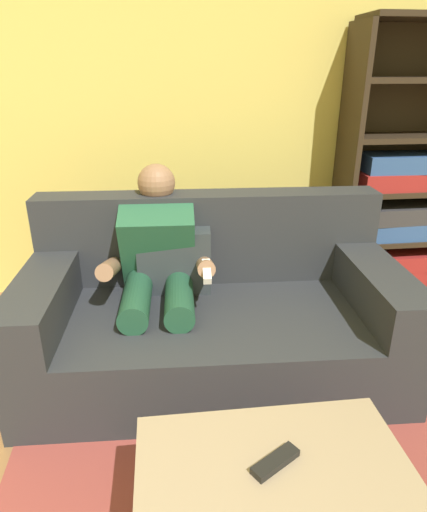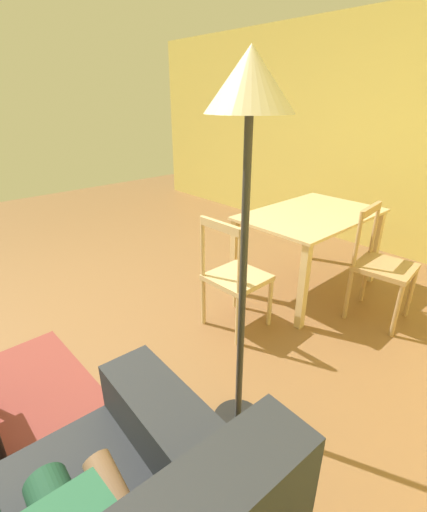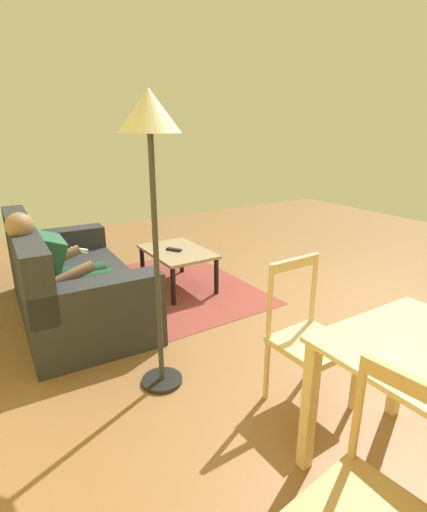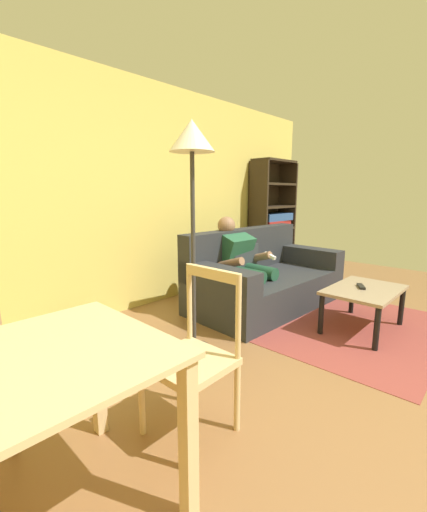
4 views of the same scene
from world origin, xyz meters
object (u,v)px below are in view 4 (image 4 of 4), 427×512
couch (262,279)px  coffee_table (364,294)px  person_lounging (243,263)px  dining_chair_facing_couch (193,358)px  floor_lamp (192,159)px  tv_remote (361,286)px  bookshelf (272,230)px

couch → coffee_table: couch is taller
person_lounging → dining_chair_facing_couch: size_ratio=1.15×
floor_lamp → dining_chair_facing_couch: bearing=-133.5°
tv_remote → floor_lamp: floor_lamp is taller
bookshelf → dining_chair_facing_couch: bearing=-152.7°
floor_lamp → bookshelf: bearing=21.4°
person_lounging → coffee_table: size_ratio=1.26×
coffee_table → bookshelf: 2.48m
couch → dining_chair_facing_couch: bearing=-154.7°
couch → person_lounging: size_ratio=1.85×
coffee_table → dining_chair_facing_couch: dining_chair_facing_couch is taller
couch → floor_lamp: bearing=-168.8°
bookshelf → person_lounging: bearing=-156.4°
couch → bookshelf: (1.46, 0.85, 0.41)m
couch → person_lounging: 0.37m
tv_remote → person_lounging: bearing=-15.8°
dining_chair_facing_couch → person_lounging: bearing=30.7°
bookshelf → floor_lamp: floor_lamp is taller
person_lounging → dining_chair_facing_couch: 2.08m
tv_remote → floor_lamp: size_ratio=0.09×
couch → dining_chair_facing_couch: (-2.07, -0.98, 0.12)m
bookshelf → dining_chair_facing_couch: (-3.53, -1.82, -0.28)m
person_lounging → coffee_table: (0.34, -1.25, -0.18)m
bookshelf → couch: bearing=-150.0°
dining_chair_facing_couch → floor_lamp: floor_lamp is taller
person_lounging → tv_remote: size_ratio=6.30×
tv_remote → bookshelf: size_ratio=0.09×
person_lounging → tv_remote: (0.35, -1.21, -0.11)m
person_lounging → floor_lamp: bearing=-162.2°
coffee_table → couch: bearing=93.1°
bookshelf → coffee_table: bearing=-124.8°
coffee_table → tv_remote: bearing=83.9°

